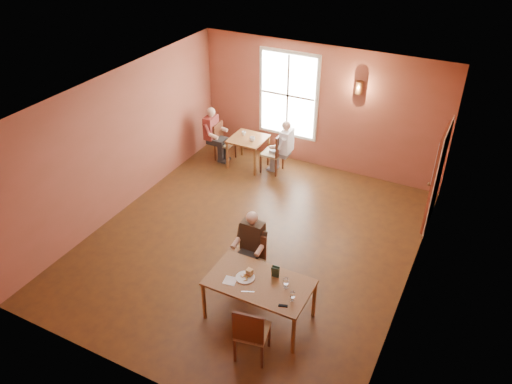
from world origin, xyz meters
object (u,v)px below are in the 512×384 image
at_px(main_table, 259,300).
at_px(second_table, 248,152).
at_px(chair_diner_main, 250,262).
at_px(diner_main, 249,255).
at_px(chair_diner_white, 272,152).
at_px(chair_diner_maroon, 225,142).
at_px(chair_empty, 252,330).
at_px(diner_white, 273,147).
at_px(diner_maroon, 224,135).

bearing_deg(main_table, second_table, 119.76).
height_order(chair_diner_main, diner_main, diner_main).
bearing_deg(chair_diner_white, chair_diner_main, -159.96).
xyz_separation_m(chair_diner_main, chair_diner_maroon, (-2.67, 3.76, -0.00)).
distance_m(second_table, chair_diner_maroon, 0.66).
height_order(diner_main, second_table, diner_main).
bearing_deg(second_table, chair_empty, -61.61).
xyz_separation_m(second_table, chair_diner_maroon, (-0.65, 0.00, 0.10)).
xyz_separation_m(second_table, diner_white, (0.68, 0.00, 0.28)).
bearing_deg(diner_white, main_table, -157.34).
xyz_separation_m(main_table, diner_main, (-0.50, 0.62, 0.26)).
bearing_deg(chair_diner_main, diner_main, 90.00).
xyz_separation_m(chair_diner_main, chair_diner_white, (-1.37, 3.76, 0.03)).
relative_size(diner_main, second_table, 1.55).
relative_size(chair_empty, second_table, 1.24).
relative_size(main_table, diner_white, 1.26).
height_order(main_table, second_table, main_table).
distance_m(chair_empty, diner_white, 5.53).
distance_m(main_table, chair_diner_white, 4.79).
bearing_deg(diner_main, diner_maroon, -54.52).
distance_m(chair_empty, chair_diner_maroon, 6.16).
distance_m(second_table, diner_white, 0.74).
height_order(chair_empty, diner_white, diner_white).
distance_m(chair_empty, chair_diner_white, 5.54).
relative_size(diner_white, chair_diner_maroon, 1.37).
relative_size(main_table, chair_diner_main, 1.71).
bearing_deg(diner_maroon, second_table, 90.00).
xyz_separation_m(main_table, chair_empty, (0.25, -0.71, 0.13)).
bearing_deg(chair_diner_main, chair_empty, 118.74).
bearing_deg(chair_empty, diner_maroon, 112.93).
distance_m(chair_empty, second_table, 5.82).
bearing_deg(second_table, chair_diner_maroon, 180.00).
relative_size(second_table, chair_diner_white, 0.82).
height_order(chair_diner_main, second_table, chair_diner_main).
height_order(chair_empty, diner_maroon, diner_maroon).
relative_size(chair_empty, chair_diner_white, 1.02).
xyz_separation_m(chair_empty, second_table, (-2.77, 5.12, -0.15)).
bearing_deg(diner_main, chair_diner_maroon, -54.83).
relative_size(chair_diner_white, chair_diner_maroon, 1.07).
height_order(chair_diner_white, chair_diner_maroon, chair_diner_white).
bearing_deg(chair_empty, chair_diner_white, 101.45).
distance_m(chair_empty, diner_maroon, 6.18).
relative_size(second_table, chair_diner_maroon, 0.88).
xyz_separation_m(diner_main, chair_diner_white, (-1.37, 3.79, -0.14)).
bearing_deg(second_table, chair_diner_white, 0.00).
xyz_separation_m(chair_diner_white, diner_maroon, (-1.33, 0.00, 0.16)).
bearing_deg(chair_diner_main, diner_maroon, -54.31).
relative_size(chair_diner_white, diner_white, 0.78).
xyz_separation_m(second_table, diner_maroon, (-0.68, 0.00, 0.30)).
relative_size(chair_diner_main, diner_main, 0.74).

